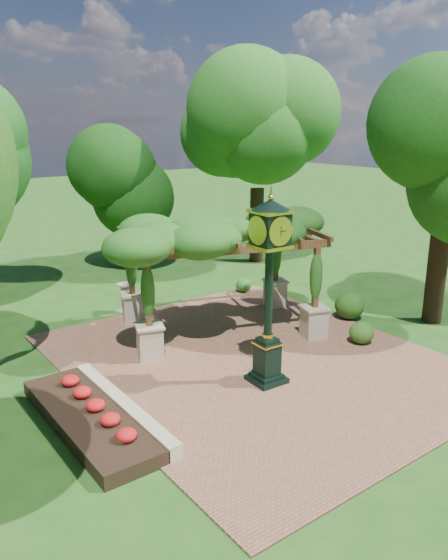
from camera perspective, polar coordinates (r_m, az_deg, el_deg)
ground at (r=16.07m, az=5.40°, el=-9.58°), size 120.00×120.00×0.00m
brick_plaza at (r=16.74m, az=3.09°, el=-8.35°), size 10.00×12.00×0.04m
border_wall at (r=14.06m, az=-10.52°, el=-12.91°), size 0.35×5.00×0.40m
flower_bed at (r=13.76m, az=-13.97°, el=-13.92°), size 1.50×5.00×0.36m
pedestal_clock at (r=14.35m, az=4.74°, el=0.45°), size 1.06×1.06×5.17m
pergola at (r=18.16m, az=-0.42°, el=4.56°), size 7.34×5.82×4.03m
sundial at (r=20.90m, az=-10.24°, el=-2.08°), size 0.81×0.81×1.14m
shrub_front at (r=18.30m, az=14.17°, el=-5.35°), size 1.01×1.01×0.72m
shrub_mid at (r=20.41m, az=12.99°, el=-2.61°), size 1.37×1.37×0.97m
shrub_back at (r=23.02m, az=2.04°, el=-0.52°), size 0.78×0.78×0.59m
tree_north at (r=27.08m, az=-10.76°, el=9.87°), size 3.51×3.51×5.97m
tree_east_far at (r=27.55m, az=3.60°, el=15.54°), size 5.11×5.11×9.66m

